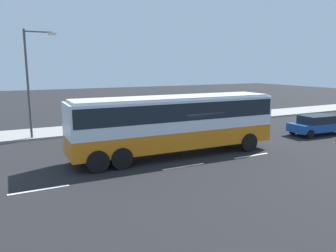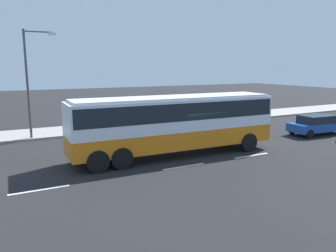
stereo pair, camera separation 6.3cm
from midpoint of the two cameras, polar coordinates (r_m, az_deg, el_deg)
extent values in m
plane|color=black|center=(19.45, 4.81, -4.65)|extent=(120.00, 120.00, 0.00)
cube|color=gray|center=(28.02, -5.91, 0.13)|extent=(80.00, 4.00, 0.15)
cube|color=white|center=(14.75, -21.40, -10.30)|extent=(2.40, 0.16, 0.01)
cube|color=white|center=(16.79, 2.89, -7.06)|extent=(2.40, 0.16, 0.01)
cube|color=white|center=(19.34, 14.43, -5.03)|extent=(2.40, 0.16, 0.01)
cube|color=orange|center=(18.60, 1.34, -1.99)|extent=(11.95, 2.70, 1.00)
cube|color=silver|center=(18.36, 1.36, 2.14)|extent=(11.95, 2.70, 1.71)
cube|color=black|center=(18.33, 1.36, 2.87)|extent=(11.71, 2.73, 0.94)
cube|color=black|center=(21.68, 15.36, 3.27)|extent=(0.17, 2.22, 1.37)
cube|color=silver|center=(18.25, 1.37, 4.99)|extent=(11.47, 2.55, 0.12)
cylinder|color=black|center=(21.92, 10.08, -1.59)|extent=(1.11, 0.33, 1.10)
cylinder|color=black|center=(20.14, 13.94, -2.79)|extent=(1.11, 0.33, 1.10)
cylinder|color=black|center=(18.50, -10.18, -3.81)|extent=(1.11, 0.33, 1.10)
cylinder|color=black|center=(16.36, -7.93, -5.63)|extent=(1.11, 0.33, 1.10)
cylinder|color=black|center=(18.22, -13.81, -4.17)|extent=(1.11, 0.33, 1.10)
cylinder|color=black|center=(16.04, -12.03, -6.08)|extent=(1.11, 0.33, 1.10)
cube|color=#194799|center=(26.77, 24.71, -0.08)|extent=(4.60, 2.03, 0.59)
cube|color=black|center=(26.59, 24.63, 1.12)|extent=(2.57, 1.75, 0.56)
cylinder|color=black|center=(28.54, 25.60, -0.16)|extent=(0.65, 0.24, 0.64)
cylinder|color=black|center=(26.23, 21.00, -0.67)|extent=(0.65, 0.24, 0.64)
cylinder|color=black|center=(25.11, 23.61, -1.32)|extent=(0.65, 0.24, 0.64)
cylinder|color=black|center=(29.30, 2.12, 1.64)|extent=(0.14, 0.14, 0.87)
cylinder|color=black|center=(29.37, 1.84, 1.67)|extent=(0.14, 0.14, 0.87)
cylinder|color=gold|center=(29.23, 1.99, 3.14)|extent=(0.32, 0.32, 0.66)
sphere|color=brown|center=(29.17, 1.99, 4.01)|extent=(0.24, 0.24, 0.24)
cylinder|color=#38334C|center=(30.05, 6.61, 1.73)|extent=(0.14, 0.14, 0.80)
cylinder|color=#38334C|center=(29.93, 6.40, 1.70)|extent=(0.14, 0.14, 0.80)
cylinder|color=#B2333F|center=(29.89, 6.53, 3.03)|extent=(0.32, 0.32, 0.60)
sphere|color=tan|center=(29.84, 6.55, 3.81)|extent=(0.22, 0.22, 0.22)
cylinder|color=#47474C|center=(24.15, -23.14, 6.63)|extent=(0.16, 0.16, 7.30)
cylinder|color=#47474C|center=(24.31, -21.61, 15.03)|extent=(1.76, 0.10, 0.10)
cube|color=silver|center=(24.42, -19.47, 14.90)|extent=(0.50, 0.24, 0.16)
camera|label=1|loc=(0.03, 90.10, -0.02)|focal=34.99mm
camera|label=2|loc=(0.03, -89.90, 0.02)|focal=34.99mm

